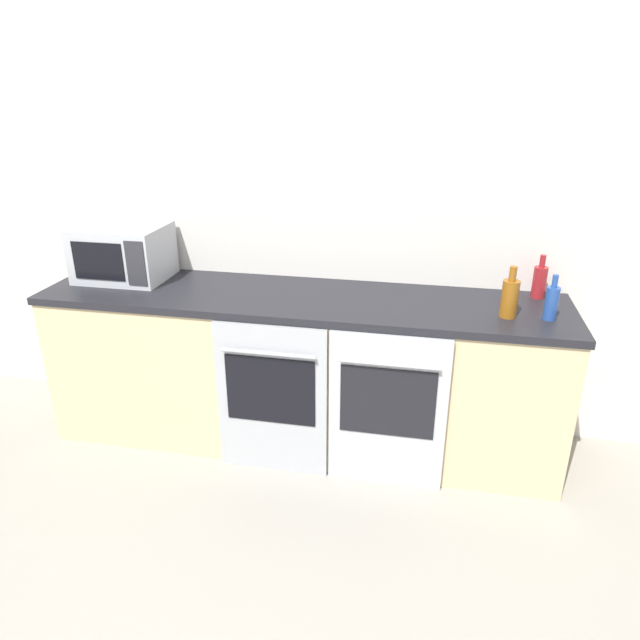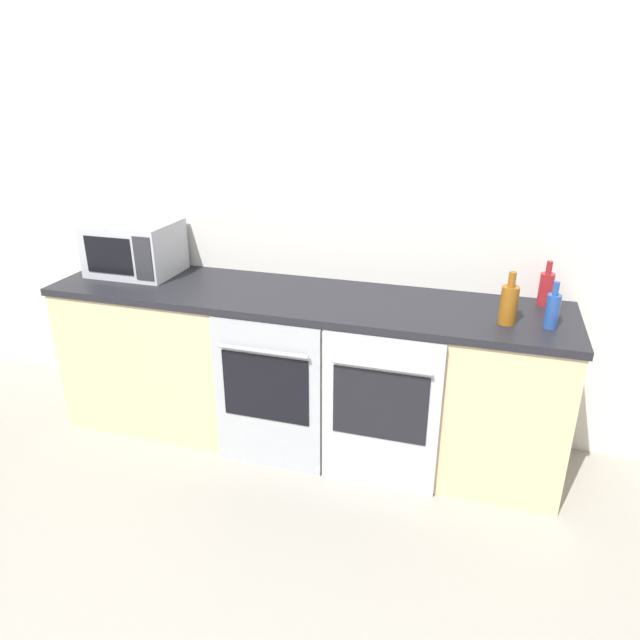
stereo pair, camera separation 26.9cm
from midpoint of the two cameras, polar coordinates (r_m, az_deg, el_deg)
name	(u,v)px [view 2 (the right image)]	position (r m, az deg, el deg)	size (l,w,h in m)	color
wall_back	(319,209)	(3.30, 2.29, 11.02)	(10.00, 0.06, 2.60)	silver
counter_back	(302,368)	(3.27, 0.53, -4.91)	(2.85, 0.65, 0.90)	#D1B789
oven_left	(267,397)	(3.02, -2.78, -7.74)	(0.59, 0.06, 0.86)	#A8AAAF
oven_right	(380,414)	(2.90, 8.68, -9.39)	(0.59, 0.06, 0.86)	#B7BABF
microwave	(135,248)	(3.55, -15.99, 6.95)	(0.50, 0.39, 0.31)	#B7BABF
bottle_red	(546,288)	(3.19, 23.95, 2.92)	(0.07, 0.07, 0.23)	maroon
bottle_blue	(553,310)	(2.91, 24.73, 0.88)	(0.06, 0.06, 0.23)	#234793
bottle_amber	(509,304)	(2.87, 20.95, 1.50)	(0.08, 0.08, 0.26)	#8C5114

